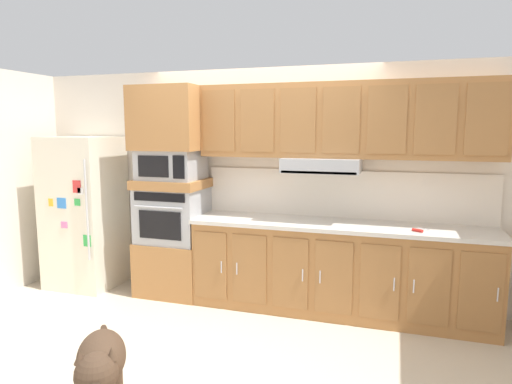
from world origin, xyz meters
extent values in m
plane|color=beige|center=(0.00, 0.00, 0.00)|extent=(9.60, 9.60, 0.00)
cube|color=silver|center=(0.00, 1.11, 1.25)|extent=(6.20, 0.12, 2.50)
cube|color=silver|center=(-2.07, 0.68, 0.88)|extent=(0.76, 0.70, 1.76)
cylinder|color=silver|center=(-1.74, 0.31, 0.98)|extent=(0.02, 0.02, 1.10)
cube|color=pink|center=(-2.07, 0.33, 0.80)|extent=(0.08, 0.01, 0.07)
cube|color=white|center=(-1.82, 0.33, 1.18)|extent=(0.07, 0.01, 0.07)
cube|color=#337FDB|center=(-2.08, 0.33, 1.04)|extent=(0.12, 0.01, 0.12)
cube|color=green|center=(-1.77, 0.33, 0.64)|extent=(0.09, 0.01, 0.13)
cube|color=gold|center=(-2.23, 0.33, 1.04)|extent=(0.06, 0.01, 0.09)
cube|color=green|center=(-1.87, 0.33, 1.06)|extent=(0.07, 0.01, 0.08)
cube|color=red|center=(-1.87, 0.33, 1.23)|extent=(0.10, 0.01, 0.14)
cube|color=#A8703D|center=(-0.95, 0.75, 0.30)|extent=(0.74, 0.62, 0.60)
cube|color=#A8AAAF|center=(-0.95, 0.75, 0.90)|extent=(0.70, 0.58, 0.60)
cube|color=black|center=(-0.95, 0.45, 0.84)|extent=(0.49, 0.01, 0.30)
cube|color=black|center=(-0.95, 0.45, 1.14)|extent=(0.59, 0.01, 0.09)
cylinder|color=#A8AAAF|center=(-0.95, 0.43, 1.03)|extent=(0.56, 0.02, 0.02)
cube|color=#A8703D|center=(-0.95, 0.75, 1.25)|extent=(0.74, 0.62, 0.10)
cube|color=#A8AAAF|center=(-0.95, 0.75, 1.46)|extent=(0.64, 0.53, 0.32)
cube|color=black|center=(-1.02, 0.48, 1.46)|extent=(0.35, 0.01, 0.22)
cube|color=black|center=(-0.72, 0.48, 1.46)|extent=(0.13, 0.01, 0.24)
cube|color=#A8703D|center=(-0.95, 0.75, 1.96)|extent=(0.74, 0.62, 0.68)
cube|color=#A8703D|center=(0.89, 0.75, 0.44)|extent=(2.94, 0.60, 0.88)
cube|color=#9A6738|center=(-0.37, 0.44, 0.46)|extent=(0.35, 0.01, 0.70)
cylinder|color=#BCBCC1|center=(-0.24, 0.43, 0.46)|extent=(0.01, 0.01, 0.12)
cube|color=#9A6738|center=(0.05, 0.44, 0.46)|extent=(0.35, 0.01, 0.70)
cylinder|color=#BCBCC1|center=(-0.07, 0.43, 0.46)|extent=(0.01, 0.01, 0.12)
cube|color=#9A6738|center=(0.47, 0.44, 0.46)|extent=(0.35, 0.01, 0.70)
cylinder|color=#BCBCC1|center=(0.60, 0.43, 0.46)|extent=(0.01, 0.01, 0.12)
cube|color=#9A6738|center=(0.89, 0.44, 0.46)|extent=(0.35, 0.01, 0.70)
cylinder|color=#BCBCC1|center=(0.77, 0.43, 0.46)|extent=(0.01, 0.01, 0.12)
cube|color=#9A6738|center=(1.31, 0.44, 0.46)|extent=(0.35, 0.01, 0.70)
cylinder|color=#BCBCC1|center=(1.44, 0.43, 0.46)|extent=(0.01, 0.01, 0.12)
cube|color=#9A6738|center=(1.73, 0.44, 0.46)|extent=(0.35, 0.01, 0.70)
cylinder|color=#BCBCC1|center=(1.61, 0.43, 0.46)|extent=(0.01, 0.01, 0.12)
cube|color=#9A6738|center=(2.15, 0.44, 0.46)|extent=(0.35, 0.01, 0.70)
cylinder|color=#BCBCC1|center=(2.28, 0.43, 0.46)|extent=(0.01, 0.01, 0.12)
cube|color=beige|center=(0.89, 0.75, 0.90)|extent=(2.98, 0.64, 0.04)
cube|color=white|center=(0.89, 1.04, 1.17)|extent=(2.98, 0.02, 0.50)
cube|color=#A8703D|center=(0.89, 0.88, 1.93)|extent=(2.94, 0.34, 0.74)
cube|color=#A8AAAF|center=(0.70, 0.81, 1.49)|extent=(0.76, 0.48, 0.14)
cube|color=black|center=(0.70, 0.59, 1.43)|extent=(0.72, 0.04, 0.02)
cube|color=#9A6738|center=(-0.37, 0.70, 1.93)|extent=(0.35, 0.01, 0.63)
cube|color=#9A6738|center=(0.05, 0.70, 1.93)|extent=(0.35, 0.01, 0.63)
cube|color=#9A6738|center=(0.47, 0.70, 1.93)|extent=(0.35, 0.01, 0.63)
cube|color=#9A6738|center=(0.89, 0.70, 1.93)|extent=(0.35, 0.01, 0.63)
cube|color=#9A6738|center=(1.31, 0.70, 1.93)|extent=(0.35, 0.01, 0.63)
cube|color=#9A6738|center=(1.73, 0.70, 1.93)|extent=(0.35, 0.01, 0.63)
cube|color=#9A6738|center=(2.15, 0.70, 1.93)|extent=(0.35, 0.01, 0.63)
cylinder|color=red|center=(1.62, 0.59, 0.93)|extent=(0.10, 0.07, 0.03)
cylinder|color=silver|center=(1.68, 0.69, 0.93)|extent=(0.11, 0.07, 0.01)
ellipsoid|color=#473323|center=(-0.25, -1.49, 0.47)|extent=(0.50, 0.56, 0.29)
sphere|color=#473323|center=(-0.06, -1.77, 0.55)|extent=(0.23, 0.23, 0.23)
cone|color=#473323|center=(0.00, -1.72, 0.65)|extent=(0.06, 0.06, 0.07)
cone|color=#473323|center=(-0.14, -1.80, 0.65)|extent=(0.06, 0.06, 0.07)
cylinder|color=#473323|center=(-0.41, -1.23, 0.50)|extent=(0.12, 0.16, 0.13)
camera|label=1|loc=(1.41, -3.60, 1.84)|focal=31.07mm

